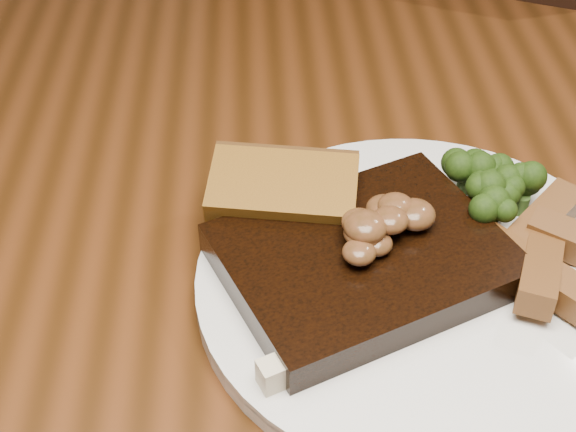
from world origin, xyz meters
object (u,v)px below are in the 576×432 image
(garlic_bread, at_px, (283,210))
(potato_wedges, at_px, (520,264))
(plate, at_px, (423,284))
(chair_far, at_px, (396,82))
(steak, at_px, (364,260))
(dining_table, at_px, (308,340))

(garlic_bread, xyz_separation_m, potato_wedges, (0.16, -0.06, 0.00))
(plate, xyz_separation_m, garlic_bread, (-0.09, 0.06, 0.02))
(chair_far, bearing_deg, potato_wedges, 111.04)
(potato_wedges, bearing_deg, steak, 176.30)
(dining_table, relative_size, potato_wedges, 13.39)
(chair_far, height_order, potato_wedges, chair_far)
(plate, bearing_deg, garlic_bread, 146.43)
(dining_table, height_order, plate, plate)
(chair_far, relative_size, garlic_bread, 9.10)
(dining_table, distance_m, potato_wedges, 0.19)
(dining_table, distance_m, plate, 0.13)
(steak, relative_size, potato_wedges, 1.54)
(plate, xyz_separation_m, potato_wedges, (0.06, -0.00, 0.02))
(steak, distance_m, garlic_bread, 0.08)
(dining_table, bearing_deg, potato_wedges, -15.02)
(plate, relative_size, steak, 1.70)
(dining_table, height_order, garlic_bread, garlic_bread)
(garlic_bread, distance_m, potato_wedges, 0.17)
(plate, xyz_separation_m, steak, (-0.04, 0.01, 0.02))
(garlic_bread, bearing_deg, dining_table, -45.58)
(plate, distance_m, potato_wedges, 0.07)
(potato_wedges, bearing_deg, chair_far, 87.16)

